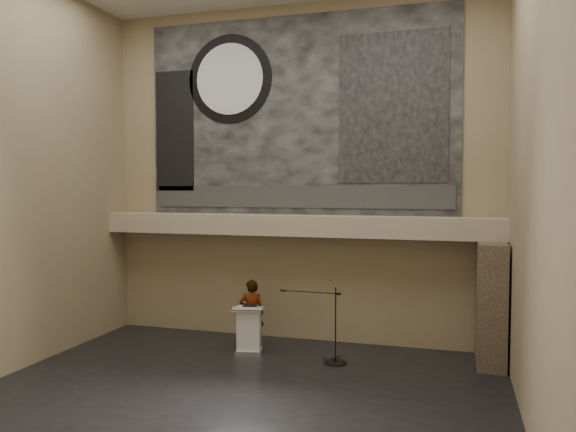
% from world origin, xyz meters
% --- Properties ---
extents(floor, '(10.00, 10.00, 0.00)m').
position_xyz_m(floor, '(0.00, 0.00, 0.00)').
color(floor, black).
rests_on(floor, ground).
extents(wall_back, '(10.00, 0.02, 8.50)m').
position_xyz_m(wall_back, '(0.00, 4.00, 4.25)').
color(wall_back, '#897457').
rests_on(wall_back, floor).
extents(wall_front, '(10.00, 0.02, 8.50)m').
position_xyz_m(wall_front, '(0.00, -4.00, 4.25)').
color(wall_front, '#897457').
rests_on(wall_front, floor).
extents(wall_left, '(0.02, 8.00, 8.50)m').
position_xyz_m(wall_left, '(-5.00, 0.00, 4.25)').
color(wall_left, '#897457').
rests_on(wall_left, floor).
extents(wall_right, '(0.02, 8.00, 8.50)m').
position_xyz_m(wall_right, '(5.00, 0.00, 4.25)').
color(wall_right, '#897457').
rests_on(wall_right, floor).
extents(soffit, '(10.00, 0.80, 0.50)m').
position_xyz_m(soffit, '(0.00, 3.60, 2.95)').
color(soffit, tan).
rests_on(soffit, wall_back).
extents(sprinkler_left, '(0.04, 0.04, 0.06)m').
position_xyz_m(sprinkler_left, '(-1.60, 3.55, 2.67)').
color(sprinkler_left, '#B2893D').
rests_on(sprinkler_left, soffit).
extents(sprinkler_right, '(0.04, 0.04, 0.06)m').
position_xyz_m(sprinkler_right, '(1.90, 3.55, 2.67)').
color(sprinkler_right, '#B2893D').
rests_on(sprinkler_right, soffit).
extents(banner, '(8.00, 0.05, 5.00)m').
position_xyz_m(banner, '(0.00, 3.97, 5.70)').
color(banner, black).
rests_on(banner, wall_back).
extents(banner_text_strip, '(7.76, 0.02, 0.55)m').
position_xyz_m(banner_text_strip, '(0.00, 3.93, 3.65)').
color(banner_text_strip, '#2A2A2A').
rests_on(banner_text_strip, banner).
extents(banner_clock_rim, '(2.30, 0.02, 2.30)m').
position_xyz_m(banner_clock_rim, '(-1.80, 3.93, 6.70)').
color(banner_clock_rim, black).
rests_on(banner_clock_rim, banner).
extents(banner_clock_face, '(1.84, 0.02, 1.84)m').
position_xyz_m(banner_clock_face, '(-1.80, 3.91, 6.70)').
color(banner_clock_face, silver).
rests_on(banner_clock_face, banner).
extents(banner_building_print, '(2.60, 0.02, 3.60)m').
position_xyz_m(banner_building_print, '(2.40, 3.93, 5.80)').
color(banner_building_print, black).
rests_on(banner_building_print, banner).
extents(banner_brick_print, '(1.10, 0.02, 3.20)m').
position_xyz_m(banner_brick_print, '(-3.40, 3.93, 5.40)').
color(banner_brick_print, black).
rests_on(banner_brick_print, banner).
extents(stone_pier, '(0.60, 1.40, 2.70)m').
position_xyz_m(stone_pier, '(4.65, 3.15, 1.35)').
color(stone_pier, '#423429').
rests_on(stone_pier, floor).
extents(lectern, '(0.77, 0.62, 1.13)m').
position_xyz_m(lectern, '(-0.74, 2.47, 0.55)').
color(lectern, silver).
rests_on(lectern, floor).
extents(binder, '(0.34, 0.29, 0.04)m').
position_xyz_m(binder, '(-0.72, 2.48, 1.12)').
color(binder, black).
rests_on(binder, lectern).
extents(papers, '(0.23, 0.29, 0.00)m').
position_xyz_m(papers, '(-0.91, 2.41, 1.10)').
color(papers, silver).
rests_on(papers, lectern).
extents(speaker_person, '(0.69, 0.56, 1.65)m').
position_xyz_m(speaker_person, '(-0.85, 2.95, 0.83)').
color(speaker_person, white).
rests_on(speaker_person, floor).
extents(mic_stand, '(1.54, 0.52, 1.69)m').
position_xyz_m(mic_stand, '(1.32, 2.29, 0.26)').
color(mic_stand, black).
rests_on(mic_stand, floor).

